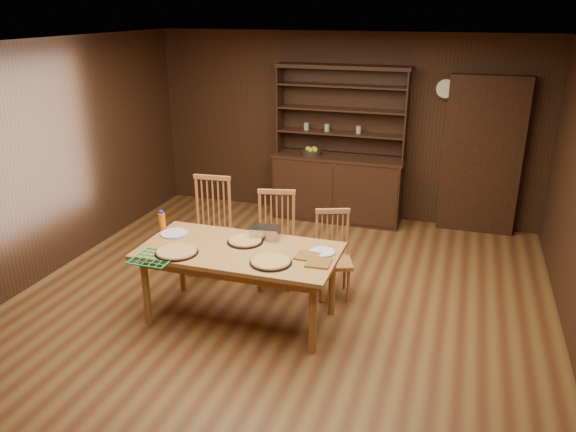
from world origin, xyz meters
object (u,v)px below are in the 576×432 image
(chair_center, at_px, (276,235))
(juice_bottle, at_px, (162,221))
(china_hutch, at_px, (338,179))
(dining_table, at_px, (240,257))
(chair_right, at_px, (333,251))
(chair_left, at_px, (211,222))

(chair_center, distance_m, juice_bottle, 1.23)
(china_hutch, bearing_deg, juice_bottle, -113.44)
(dining_table, bearing_deg, chair_right, 47.47)
(china_hutch, xyz_separation_m, chair_right, (0.46, -2.23, -0.10))
(dining_table, height_order, juice_bottle, juice_bottle)
(china_hutch, relative_size, juice_bottle, 10.60)
(dining_table, bearing_deg, chair_left, 128.50)
(china_hutch, bearing_deg, chair_left, -115.71)
(china_hutch, height_order, chair_center, china_hutch)
(chair_center, bearing_deg, chair_left, 162.00)
(chair_center, height_order, chair_right, chair_center)
(chair_left, bearing_deg, dining_table, -56.35)
(china_hutch, xyz_separation_m, dining_table, (-0.27, -3.02, 0.07))
(dining_table, relative_size, chair_center, 1.79)
(chair_center, relative_size, chair_right, 1.13)
(chair_right, bearing_deg, juice_bottle, 178.34)
(china_hutch, relative_size, chair_right, 2.33)
(china_hutch, distance_m, dining_table, 3.03)
(china_hutch, bearing_deg, chair_right, -78.32)
(chair_left, distance_m, chair_center, 0.82)
(chair_right, height_order, juice_bottle, juice_bottle)
(juice_bottle, bearing_deg, china_hutch, 66.56)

